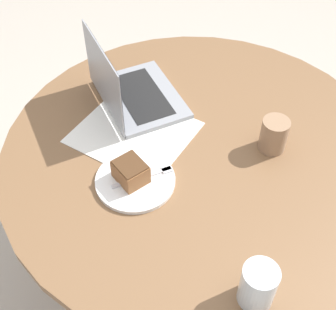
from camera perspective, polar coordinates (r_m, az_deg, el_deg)
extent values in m
plane|color=#B7AD9E|center=(1.93, 2.70, -13.82)|extent=(12.00, 12.00, 0.00)
cylinder|color=brown|center=(1.92, 2.71, -13.68)|extent=(0.48, 0.48, 0.02)
cylinder|color=brown|center=(1.63, 3.13, -7.91)|extent=(0.14, 0.14, 0.66)
cylinder|color=brown|center=(1.36, 3.72, 0.37)|extent=(1.14, 1.14, 0.03)
cube|color=white|center=(1.39, -4.18, 2.76)|extent=(0.40, 0.39, 0.00)
cylinder|color=white|center=(1.26, -4.01, -3.13)|extent=(0.22, 0.22, 0.01)
cube|color=brown|center=(1.24, -4.58, -2.08)|extent=(0.08, 0.07, 0.06)
cube|color=#4D311C|center=(1.21, -4.66, -1.16)|extent=(0.08, 0.07, 0.00)
cube|color=silver|center=(1.26, -3.23, -2.71)|extent=(0.05, 0.17, 0.00)
cube|color=silver|center=(1.27, -0.16, -1.72)|extent=(0.03, 0.03, 0.00)
cylinder|color=#997556|center=(1.34, 12.78, 2.42)|extent=(0.08, 0.08, 0.10)
cylinder|color=silver|center=(1.05, 10.91, -15.35)|extent=(0.08, 0.08, 0.11)
cube|color=gray|center=(1.49, -3.25, 7.01)|extent=(0.34, 0.28, 0.02)
cube|color=black|center=(1.49, -3.26, 7.30)|extent=(0.27, 0.18, 0.00)
cube|color=gray|center=(1.39, -7.91, 9.34)|extent=(0.29, 0.07, 0.22)
cube|color=black|center=(1.39, -7.75, 9.39)|extent=(0.28, 0.06, 0.20)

